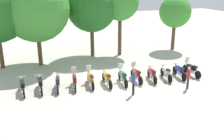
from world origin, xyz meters
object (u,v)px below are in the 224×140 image
Objects in this scene: motorcycle_3 at (74,81)px; tree_4 at (175,12)px; person_1 at (188,76)px; motorcycle_7 at (136,74)px; motorcycle_6 at (123,77)px; tree_1 at (36,8)px; motorcycle_9 at (166,73)px; person_0 at (134,81)px; motorcycle_10 at (179,71)px; motorcycle_11 at (191,69)px; tree_2 at (91,7)px; tree_3 at (120,2)px; motorcycle_2 at (58,83)px; motorcycle_8 at (152,74)px; motorcycle_1 at (40,84)px; motorcycle_4 at (90,79)px; motorcycle_5 at (107,78)px; motorcycle_0 at (22,86)px.

motorcycle_3 is 0.38× the size of tree_4.
motorcycle_7 is at bearing 10.67° from person_1.
motorcycle_3 and motorcycle_6 have the same top height.
tree_1 is at bearing 24.84° from motorcycle_3.
motorcycle_9 is 1.27× the size of person_0.
motorcycle_10 is 1.36× the size of person_1.
motorcycle_11 is 0.39× the size of tree_4.
tree_2 reaches higher than tree_4.
person_0 is at bearing -106.92° from tree_3.
motorcycle_2 is 0.99× the size of motorcycle_7.
motorcycle_9 is (1.14, -0.12, 0.00)m from motorcycle_8.
motorcycle_1 is at bearing 91.60° from motorcycle_2.
tree_1 is at bearing -167.63° from tree_2.
motorcycle_2 is 0.38× the size of tree_4.
person_0 is 0.22× the size of tree_1.
person_1 is (-1.87, -2.12, 0.41)m from motorcycle_11.
motorcycle_9 is at bearing -88.89° from motorcycle_6.
motorcycle_8 is 1.35× the size of person_1.
motorcycle_4 is 3.45m from motorcycle_7.
motorcycle_7 and motorcycle_11 have the same top height.
tree_1 is (-2.78, 6.16, 4.39)m from motorcycle_4.
tree_1 is at bearing -177.96° from tree_4.
tree_1 is (-8.51, 6.92, 4.40)m from motorcycle_9.
motorcycle_8 is (4.58, -0.64, -0.01)m from motorcycle_4.
motorcycle_2 is 1.15m from motorcycle_3.
tree_2 is (3.47, 7.23, 4.22)m from motorcycle_3.
motorcycle_7 is 1.29× the size of person_0.
tree_4 is (13.40, 6.52, 3.48)m from motorcycle_2.
motorcycle_3 reaches higher than motorcycle_1.
tree_4 is (9.97, 6.94, 3.48)m from motorcycle_5.
tree_1 is (-3.92, 6.44, 4.40)m from motorcycle_5.
motorcycle_2 is at bearing 85.16° from motorcycle_5.
motorcycle_11 is (2.28, -0.01, 0.01)m from motorcycle_9.
motorcycle_5 is at bearing 94.41° from motorcycle_9.
motorcycle_2 is 8.97m from person_1.
motorcycle_9 is (4.58, -0.48, 0.00)m from motorcycle_5.
motorcycle_0 is at bearing 85.56° from motorcycle_5.
motorcycle_0 is 4.60m from motorcycle_4.
motorcycle_1 is 4.62m from motorcycle_5.
motorcycle_0 is 1.00× the size of motorcycle_4.
motorcycle_2 is at bearing -122.86° from tree_2.
motorcycle_1 is 10.11m from person_1.
tree_2 reaches higher than person_1.
motorcycle_11 is 6.10m from person_0.
motorcycle_3 is 7.86m from person_1.
tree_3 is at bearing -37.56° from motorcycle_2.
tree_1 is at bearing 14.80° from motorcycle_2.
motorcycle_3 is 0.28× the size of tree_1.
motorcycle_10 is 5.01m from person_0.
tree_2 is (0.04, 7.73, 4.22)m from motorcycle_6.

